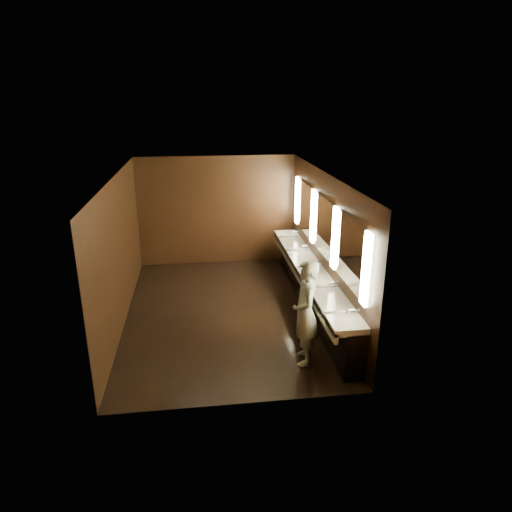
# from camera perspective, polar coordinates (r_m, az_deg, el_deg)

# --- Properties ---
(floor) EXTENTS (6.00, 6.00, 0.00)m
(floor) POSITION_cam_1_polar(r_m,az_deg,el_deg) (9.48, -3.76, -6.96)
(floor) COLOR black
(floor) RESTS_ON ground
(ceiling) EXTENTS (4.00, 6.00, 0.02)m
(ceiling) POSITION_cam_1_polar(r_m,az_deg,el_deg) (8.61, -4.18, 9.98)
(ceiling) COLOR #2D2D2B
(ceiling) RESTS_ON wall_back
(wall_back) EXTENTS (4.00, 0.02, 2.80)m
(wall_back) POSITION_cam_1_polar(r_m,az_deg,el_deg) (11.83, -4.92, 5.63)
(wall_back) COLOR black
(wall_back) RESTS_ON floor
(wall_front) EXTENTS (4.00, 0.02, 2.80)m
(wall_front) POSITION_cam_1_polar(r_m,az_deg,el_deg) (6.18, -2.11, -7.59)
(wall_front) COLOR black
(wall_front) RESTS_ON floor
(wall_left) EXTENTS (0.02, 6.00, 2.80)m
(wall_left) POSITION_cam_1_polar(r_m,az_deg,el_deg) (9.06, -16.68, 0.54)
(wall_left) COLOR black
(wall_left) RESTS_ON floor
(wall_right) EXTENTS (0.02, 6.00, 2.80)m
(wall_right) POSITION_cam_1_polar(r_m,az_deg,el_deg) (9.28, 8.46, 1.60)
(wall_right) COLOR black
(wall_right) RESTS_ON floor
(sink_counter) EXTENTS (0.55, 5.40, 1.01)m
(sink_counter) POSITION_cam_1_polar(r_m,az_deg,el_deg) (9.54, 7.00, -3.62)
(sink_counter) COLOR black
(sink_counter) RESTS_ON floor
(mirror_band) EXTENTS (0.06, 5.03, 1.15)m
(mirror_band) POSITION_cam_1_polar(r_m,az_deg,el_deg) (9.17, 8.45, 3.68)
(mirror_band) COLOR #FDEFB9
(mirror_band) RESTS_ON wall_right
(person) EXTENTS (0.48, 0.68, 1.77)m
(person) POSITION_cam_1_polar(r_m,az_deg,el_deg) (7.47, 6.20, -7.08)
(person) COLOR #96CAE0
(person) RESTS_ON floor
(trash_bin) EXTENTS (0.48, 0.48, 0.61)m
(trash_bin) POSITION_cam_1_polar(r_m,az_deg,el_deg) (9.10, 6.42, -6.09)
(trash_bin) COLOR black
(trash_bin) RESTS_ON floor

